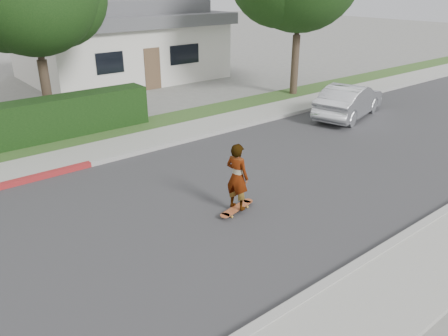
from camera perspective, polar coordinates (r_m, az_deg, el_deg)
The scene contains 9 objects.
ground at distance 10.12m, azimuth -13.23°, elevation -8.26°, with size 120.00×120.00×0.00m, color slate.
road at distance 10.12m, azimuth -13.24°, elevation -8.24°, with size 60.00×8.00×0.01m, color #2D2D30.
curb_far at distance 13.56m, azimuth -20.96°, elevation -0.54°, with size 60.00×0.20×0.15m, color #9E9E99.
sidewalk_far at distance 14.38m, azimuth -22.12°, elevation 0.54°, with size 60.00×1.60×0.12m, color gray.
planting_strip at distance 15.84m, azimuth -23.90°, elevation 2.24°, with size 60.00×1.60×0.10m, color #2D4C1E.
house at distance 26.75m, azimuth -13.55°, elevation 15.94°, with size 10.60×8.60×4.30m.
skateboard at distance 10.65m, azimuth 1.69°, elevation -5.27°, with size 1.19×0.49×0.11m.
skateboarder at distance 10.28m, azimuth 1.74°, elevation -1.14°, with size 0.60×0.39×1.65m, color white.
car_silver at distance 18.79m, azimuth 16.02°, elevation 8.44°, with size 1.45×4.15×1.37m, color silver.
Camera 1 is at (-3.45, -7.99, 5.17)m, focal length 35.00 mm.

